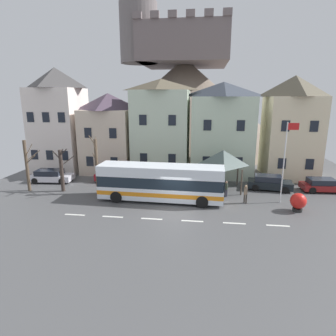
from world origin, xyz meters
The scene contains 21 objects.
ground_plane centered at (0.00, 0.00, -0.03)m, with size 40.00×60.00×0.07m.
townhouse_00 centered at (-15.36, 11.77, 6.08)m, with size 5.52×5.61×12.17m.
townhouse_01 centered at (-9.16, 11.98, 4.63)m, with size 5.67×6.02×9.26m.
townhouse_02 centered at (-2.81, 11.52, 5.39)m, with size 6.27×5.09×10.79m.
townhouse_03 centered at (4.14, 12.20, 5.22)m, with size 6.76×6.46×10.45m.
townhouse_04 centered at (11.58, 11.90, 5.52)m, with size 5.44×5.86×11.04m.
hilltop_castle centered at (-1.84, 32.02, 8.47)m, with size 36.93×36.93×23.52m.
transit_bus centered at (-1.43, 2.22, 1.58)m, with size 10.84×2.89×3.14m.
bus_shelter centered at (4.02, 6.25, 3.11)m, with size 3.60×3.60×3.87m.
parked_car_00 centered at (8.58, 6.63, 0.69)m, with size 4.31×2.32×1.41m.
parked_car_01 centered at (-7.06, 7.33, 0.70)m, with size 4.48×1.99×1.43m.
parked_car_02 centered at (-13.91, 6.37, 0.64)m, with size 4.49×2.29×1.31m.
parked_car_03 centered at (13.54, 6.71, 0.61)m, with size 4.09×2.10×1.24m.
pedestrian_00 centered at (5.78, 2.46, 0.94)m, with size 0.29×0.29×1.62m.
pedestrian_01 centered at (4.26, 3.91, 0.78)m, with size 0.32×0.32×1.47m.
public_bench centered at (1.57, 8.34, 0.46)m, with size 1.41×0.48×0.87m.
flagpole centered at (8.87, 3.03, 3.98)m, with size 0.95×0.10×6.84m.
harbour_buoy centered at (9.65, 1.16, 0.82)m, with size 1.24×1.24×1.49m.
bare_tree_00 centered at (-7.59, 3.41, 2.70)m, with size 1.11×2.12×5.36m.
bare_tree_01 centered at (-11.12, 3.56, 2.13)m, with size 1.76×1.82×4.30m.
bare_tree_02 centered at (-14.41, 3.28, 2.51)m, with size 1.14×1.49×4.91m.
Camera 1 is at (2.22, -21.10, 8.72)m, focal length 30.55 mm.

